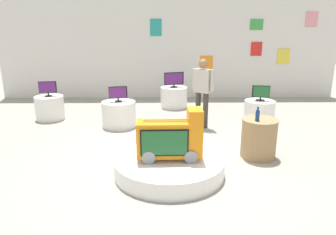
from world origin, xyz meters
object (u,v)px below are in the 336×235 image
at_px(side_table_round, 259,138).
at_px(bottle_on_side_table, 257,115).
at_px(display_pedestal_left_rear, 119,114).
at_px(main_display_pedestal, 169,166).
at_px(display_pedestal_right_rear, 50,108).
at_px(display_pedestal_far_right, 174,97).
at_px(tv_on_right_rear, 48,88).
at_px(novelty_firetruck_tv, 171,139).
at_px(tv_on_left_rear, 118,93).
at_px(tv_on_center_rear, 261,93).
at_px(display_pedestal_center_rear, 259,113).
at_px(tv_on_far_right, 174,79).
at_px(shopper_browsing_near_truck, 202,88).

relative_size(side_table_round, bottle_on_side_table, 2.82).
bearing_deg(display_pedestal_left_rear, main_display_pedestal, -66.03).
distance_m(display_pedestal_left_rear, display_pedestal_right_rear, 1.97).
bearing_deg(display_pedestal_far_right, tv_on_right_rear, -159.46).
xyz_separation_m(display_pedestal_left_rear, tv_on_right_rear, (-1.86, 0.63, 0.52)).
height_order(novelty_firetruck_tv, bottle_on_side_table, novelty_firetruck_tv).
distance_m(tv_on_left_rear, tv_on_center_rear, 3.39).
height_order(main_display_pedestal, display_pedestal_far_right, display_pedestal_far_right).
relative_size(novelty_firetruck_tv, display_pedestal_far_right, 1.31).
bearing_deg(novelty_firetruck_tv, display_pedestal_center_rear, 50.34).
relative_size(display_pedestal_center_rear, tv_on_far_right, 1.26).
xyz_separation_m(tv_on_left_rear, bottle_on_side_table, (2.71, -2.01, 0.01)).
xyz_separation_m(tv_on_center_rear, tv_on_right_rear, (-5.25, 0.58, 0.02)).
height_order(display_pedestal_center_rear, display_pedestal_far_right, same).
distance_m(tv_on_center_rear, shopper_browsing_near_truck, 1.43).
relative_size(side_table_round, shopper_browsing_near_truck, 0.45).
height_order(main_display_pedestal, tv_on_right_rear, tv_on_right_rear).
xyz_separation_m(display_pedestal_far_right, side_table_round, (1.43, -3.75, 0.07)).
height_order(novelty_firetruck_tv, side_table_round, novelty_firetruck_tv).
bearing_deg(side_table_round, tv_on_center_rear, 73.29).
relative_size(display_pedestal_right_rear, display_pedestal_far_right, 0.92).
bearing_deg(display_pedestal_center_rear, tv_on_left_rear, -179.10).
xyz_separation_m(tv_on_right_rear, side_table_round, (4.66, -2.53, -0.45)).
bearing_deg(side_table_round, shopper_browsing_near_truck, 114.59).
xyz_separation_m(side_table_round, bottle_on_side_table, (-0.09, -0.10, 0.45)).
bearing_deg(tv_on_far_right, shopper_browsing_near_truck, -72.80).
distance_m(novelty_firetruck_tv, display_pedestal_center_rear, 3.47).
xyz_separation_m(display_pedestal_left_rear, display_pedestal_right_rear, (-1.86, 0.63, 0.00)).
distance_m(display_pedestal_far_right, tv_on_far_right, 0.54).
bearing_deg(tv_on_left_rear, display_pedestal_far_right, 53.30).
xyz_separation_m(tv_on_left_rear, display_pedestal_right_rear, (-1.86, 0.64, -0.51)).
bearing_deg(display_pedestal_center_rear, bottle_on_side_table, -108.13).
relative_size(novelty_firetruck_tv, shopper_browsing_near_truck, 0.64).
height_order(novelty_firetruck_tv, display_pedestal_center_rear, novelty_firetruck_tv).
distance_m(display_pedestal_center_rear, tv_on_center_rear, 0.50).
bearing_deg(shopper_browsing_near_truck, tv_on_center_rear, 5.68).
bearing_deg(display_pedestal_right_rear, main_display_pedestal, -46.96).
bearing_deg(tv_on_right_rear, tv_on_left_rear, -18.71).
bearing_deg(display_pedestal_left_rear, tv_on_left_rear, -102.78).
distance_m(tv_on_center_rear, tv_on_far_right, 2.70).
distance_m(display_pedestal_right_rear, side_table_round, 5.31).
distance_m(novelty_firetruck_tv, display_pedestal_right_rear, 4.46).
height_order(tv_on_center_rear, side_table_round, tv_on_center_rear).
relative_size(display_pedestal_right_rear, shopper_browsing_near_truck, 0.45).
bearing_deg(tv_on_far_right, display_pedestal_far_right, 72.16).
height_order(tv_on_far_right, bottle_on_side_table, tv_on_far_right).
relative_size(tv_on_center_rear, bottle_on_side_table, 1.62).
bearing_deg(main_display_pedestal, bottle_on_side_table, 20.96).
relative_size(tv_on_right_rear, bottle_on_side_table, 1.73).
height_order(display_pedestal_center_rear, tv_on_center_rear, tv_on_center_rear).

